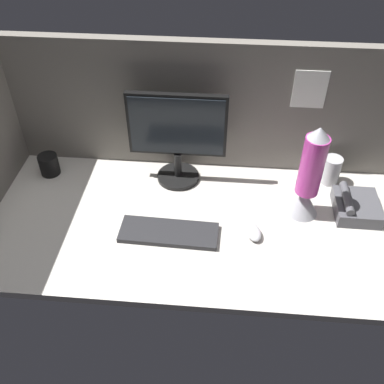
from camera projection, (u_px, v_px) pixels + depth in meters
ground_plane at (207, 222)px, 171.16cm from camera, size 180.00×80.00×3.00cm
cubicle_wall_back at (214, 107)px, 179.47cm from camera, size 180.00×5.50×56.41cm
monitor at (177, 135)px, 175.17cm from camera, size 40.05×18.00×40.26cm
keyboard at (169, 233)px, 163.53cm from camera, size 37.39×14.17×2.00cm
mouse at (253, 232)px, 162.88cm from camera, size 8.18×10.82×3.40cm
mug_steel at (331, 170)px, 183.49cm from camera, size 7.68×7.68×12.37cm
mug_black_travel at (49, 165)px, 189.01cm from camera, size 8.42×8.42×9.19cm
lava_lamp at (309, 180)px, 162.38cm from camera, size 12.16×12.16×39.81cm
desk_phone at (356, 206)px, 171.23cm from camera, size 17.20×19.18×8.80cm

